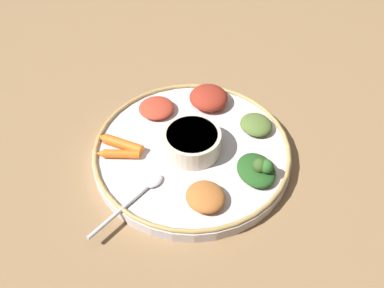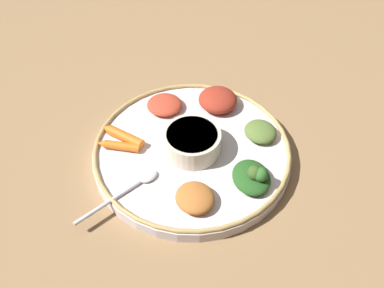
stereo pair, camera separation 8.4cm
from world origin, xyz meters
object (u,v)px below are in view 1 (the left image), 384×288
Objects in this scene: spoon at (138,195)px; carrot_near_spoon at (120,143)px; center_bowl at (192,141)px; greens_pile at (258,169)px; carrot_outer at (118,154)px.

spoon is 0.12m from carrot_near_spoon.
center_bowl is 0.14m from spoon.
greens_pile is at bearing -140.06° from carrot_near_spoon.
center_bowl is at bearing 27.34° from greens_pile.
center_bowl reaches higher than spoon.
spoon is 1.91× the size of carrot_near_spoon.
carrot_near_spoon is 1.17× the size of carrot_outer.
carrot_outer reaches higher than spoon.
center_bowl is at bearing -75.39° from spoon.
greens_pile is (-0.08, -0.19, 0.01)m from spoon.
carrot_outer is (-0.02, 0.01, -0.00)m from carrot_near_spoon.
carrot_near_spoon reaches higher than spoon.
spoon is 0.21m from greens_pile.
greens_pile is 1.08× the size of carrot_near_spoon.
greens_pile reaches higher than center_bowl.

